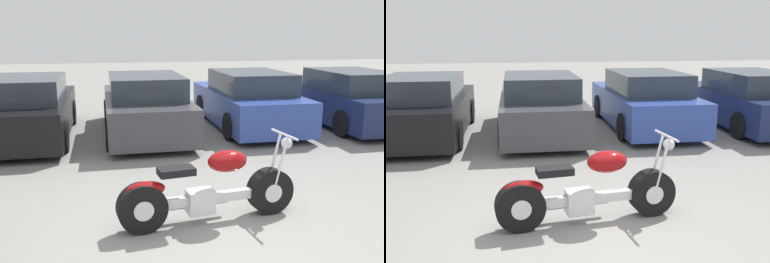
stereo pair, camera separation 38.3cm
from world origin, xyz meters
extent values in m
plane|color=gray|center=(0.00, 0.00, 0.00)|extent=(60.00, 60.00, 0.00)
cylinder|color=black|center=(0.75, 0.70, 0.30)|extent=(0.63, 0.28, 0.61)
cylinder|color=silver|center=(0.75, 0.70, 0.30)|extent=(0.27, 0.25, 0.24)
cylinder|color=black|center=(-0.97, 0.48, 0.30)|extent=(0.63, 0.28, 0.61)
cylinder|color=silver|center=(-0.97, 0.48, 0.30)|extent=(0.27, 0.25, 0.24)
cube|color=silver|center=(-0.11, 0.59, 0.32)|extent=(1.32, 0.28, 0.12)
cube|color=silver|center=(-0.23, 0.57, 0.29)|extent=(0.37, 0.28, 0.30)
ellipsoid|color=maroon|center=(0.13, 0.62, 0.78)|extent=(0.56, 0.39, 0.27)
cube|color=black|center=(-0.54, 0.53, 0.72)|extent=(0.47, 0.30, 0.09)
ellipsoid|color=maroon|center=(-0.92, 0.48, 0.53)|extent=(0.50, 0.26, 0.20)
cylinder|color=silver|center=(0.85, 0.62, 0.68)|extent=(0.22, 0.06, 0.76)
cylinder|color=silver|center=(0.82, 0.80, 0.68)|extent=(0.22, 0.06, 0.76)
cylinder|color=silver|center=(0.92, 0.72, 1.06)|extent=(0.11, 0.62, 0.03)
sphere|color=silver|center=(0.96, 0.73, 0.94)|extent=(0.15, 0.15, 0.15)
cylinder|color=silver|center=(-0.49, 0.68, 0.20)|extent=(1.32, 0.25, 0.08)
cube|color=black|center=(-3.03, 5.72, 0.52)|extent=(1.81, 4.45, 0.77)
cube|color=#28333D|center=(-3.03, 5.45, 1.16)|extent=(1.59, 2.31, 0.50)
cylinder|color=black|center=(-3.87, 7.10, 0.31)|extent=(0.20, 0.62, 0.62)
cylinder|color=black|center=(-2.18, 7.10, 0.31)|extent=(0.20, 0.62, 0.62)
cylinder|color=black|center=(-2.18, 4.34, 0.31)|extent=(0.20, 0.62, 0.62)
cube|color=#3D3D42|center=(-0.40, 5.65, 0.52)|extent=(1.81, 4.45, 0.77)
cube|color=#28333D|center=(-0.40, 5.38, 1.16)|extent=(1.59, 2.31, 0.50)
cylinder|color=black|center=(-1.25, 7.03, 0.31)|extent=(0.20, 0.62, 0.62)
cylinder|color=black|center=(0.44, 7.03, 0.31)|extent=(0.20, 0.62, 0.62)
cylinder|color=black|center=(-1.25, 4.27, 0.31)|extent=(0.20, 0.62, 0.62)
cylinder|color=black|center=(0.44, 4.27, 0.31)|extent=(0.20, 0.62, 0.62)
cube|color=#2D479E|center=(2.22, 5.95, 0.52)|extent=(1.81, 4.45, 0.77)
cube|color=#28333D|center=(2.22, 5.69, 1.16)|extent=(1.59, 2.31, 0.50)
cylinder|color=black|center=(1.38, 7.33, 0.31)|extent=(0.20, 0.62, 0.62)
cylinder|color=black|center=(3.07, 7.33, 0.31)|extent=(0.20, 0.62, 0.62)
cylinder|color=black|center=(1.38, 4.58, 0.31)|extent=(0.20, 0.62, 0.62)
cylinder|color=black|center=(3.07, 4.58, 0.31)|extent=(0.20, 0.62, 0.62)
cube|color=#19234C|center=(4.85, 5.71, 0.52)|extent=(1.81, 4.45, 0.77)
cube|color=#28333D|center=(4.85, 5.44, 1.16)|extent=(1.59, 2.31, 0.50)
cylinder|color=black|center=(4.00, 7.09, 0.31)|extent=(0.20, 0.62, 0.62)
cylinder|color=black|center=(5.69, 7.09, 0.31)|extent=(0.20, 0.62, 0.62)
cylinder|color=black|center=(4.00, 4.33, 0.31)|extent=(0.20, 0.62, 0.62)
camera|label=1|loc=(-1.37, -4.31, 2.36)|focal=40.00mm
camera|label=2|loc=(-0.99, -4.38, 2.36)|focal=40.00mm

